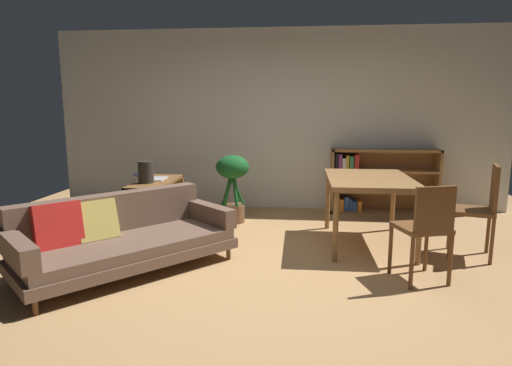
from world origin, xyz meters
TOP-DOWN VIEW (x-y plane):
  - ground_plane at (0.00, 0.00)m, footprint 8.16×8.16m
  - back_wall_panel at (0.00, 2.70)m, footprint 6.80×0.10m
  - fabric_couch at (-1.37, -0.11)m, footprint 1.99×2.05m
  - media_console at (-1.54, 1.47)m, footprint 0.45×1.11m
  - open_laptop at (-1.62, 1.58)m, footprint 0.39×0.34m
  - desk_speaker at (-1.60, 1.30)m, footprint 0.19×0.19m
  - potted_floor_plant at (-0.56, 1.73)m, footprint 0.45×0.45m
  - dining_table at (1.10, 0.91)m, footprint 0.91×1.33m
  - dining_chair_near at (1.43, -0.16)m, footprint 0.50×0.50m
  - dining_chair_far at (2.17, 0.58)m, footprint 0.52×0.52m
  - bookshelf at (1.43, 2.52)m, footprint 1.55×0.31m

SIDE VIEW (x-z plane):
  - ground_plane at x=0.00m, z-range 0.00..0.00m
  - media_console at x=-1.54m, z-range 0.00..0.60m
  - fabric_couch at x=-1.37m, z-range -0.03..0.68m
  - bookshelf at x=1.43m, z-range -0.01..0.93m
  - dining_chair_near at x=1.43m, z-range 0.07..0.96m
  - dining_chair_far at x=2.17m, z-range 0.06..1.04m
  - potted_floor_plant at x=-0.56m, z-range 0.11..1.03m
  - open_laptop at x=-1.62m, z-range 0.57..0.67m
  - dining_table at x=1.10m, z-range 0.31..1.08m
  - desk_speaker at x=-1.60m, z-range 0.60..0.87m
  - back_wall_panel at x=0.00m, z-range 0.00..2.70m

